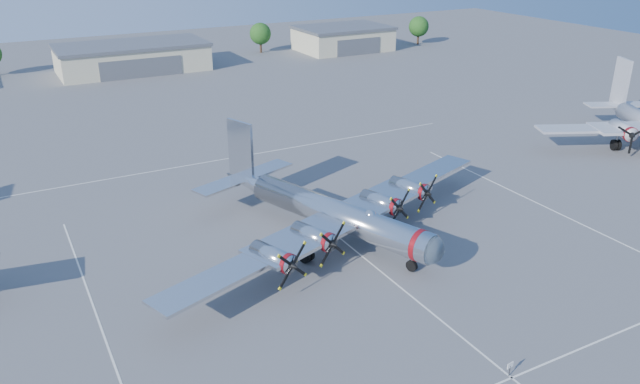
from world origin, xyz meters
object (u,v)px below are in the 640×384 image
hangar_center (132,57)px  hangar_east (343,38)px  tree_east (260,34)px  info_placard (510,367)px  main_bomber_b29 (327,237)px  tree_far_east (419,27)px

hangar_center → hangar_east: (48.00, 0.00, 0.00)m
tree_east → info_placard: 113.87m
hangar_center → hangar_east: same height
tree_east → info_placard: size_ratio=6.30×
main_bomber_b29 → info_placard: bearing=-107.7°
tree_east → main_bomber_b29: bearing=-109.5°
hangar_center → tree_east: (30.00, 6.04, 1.51)m
info_placard → hangar_east: bearing=57.4°
tree_east → tree_far_east: (38.00, -8.00, 0.00)m
tree_east → main_bomber_b29: tree_east is taller
hangar_east → info_placard: size_ratio=19.53×
hangar_east → tree_far_east: 20.15m
tree_east → info_placard: tree_east is taller
tree_far_east → info_placard: tree_far_east is taller
main_bomber_b29 → tree_east: bearing=50.6°
main_bomber_b29 → hangar_center: bearing=69.5°
tree_far_east → hangar_east: bearing=174.4°
hangar_center → info_placard: 103.76m
hangar_east → tree_east: size_ratio=3.10×
hangar_east → main_bomber_b29: hangar_east is taller
info_placard → tree_east: bearing=66.9°
hangar_east → tree_east: 19.04m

